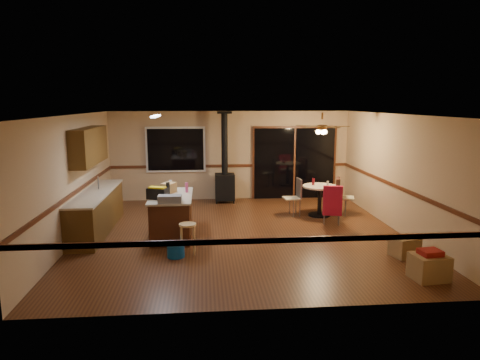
{
  "coord_description": "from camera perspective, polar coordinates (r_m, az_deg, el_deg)",
  "views": [
    {
      "loc": [
        -0.81,
        -9.0,
        2.86
      ],
      "look_at": [
        0.0,
        0.3,
        1.15
      ],
      "focal_mm": 32.0,
      "sensor_mm": 36.0,
      "label": 1
    }
  ],
  "objects": [
    {
      "name": "toolbox_black",
      "position": [
        8.91,
        -10.96,
        -1.78
      ],
      "size": [
        0.45,
        0.34,
        0.22
      ],
      "primitive_type": "cube",
      "rotation": [
        0.0,
        0.0,
        -0.34
      ],
      "color": "black",
      "rests_on": "kitchen_island"
    },
    {
      "name": "wood_stove",
      "position": [
        12.25,
        -2.04,
        0.35
      ],
      "size": [
        0.55,
        0.5,
        2.52
      ],
      "color": "black",
      "rests_on": "ground"
    },
    {
      "name": "bottle_white",
      "position": [
        9.91,
        -9.24,
        -0.59
      ],
      "size": [
        0.08,
        0.08,
        0.2
      ],
      "primitive_type": "cylinder",
      "rotation": [
        0.0,
        0.0,
        -0.25
      ],
      "color": "white",
      "rests_on": "kitchen_island"
    },
    {
      "name": "floor",
      "position": [
        9.48,
        0.16,
        -7.18
      ],
      "size": [
        7.0,
        7.0,
        0.0
      ],
      "primitive_type": "plane",
      "color": "#4D2915",
      "rests_on": "ground"
    },
    {
      "name": "box_on_island",
      "position": [
        9.48,
        -9.48,
        -1.03
      ],
      "size": [
        0.35,
        0.39,
        0.22
      ],
      "primitive_type": "cube",
      "rotation": [
        0.0,
        0.0,
        -0.41
      ],
      "color": "olive",
      "rests_on": "kitchen_island"
    },
    {
      "name": "kitchen_island",
      "position": [
        9.34,
        -9.07,
        -4.68
      ],
      "size": [
        0.88,
        1.68,
        0.9
      ],
      "color": "#462111",
      "rests_on": "ground"
    },
    {
      "name": "box_under_window",
      "position": [
        12.14,
        -9.41,
        -2.53
      ],
      "size": [
        0.45,
        0.36,
        0.36
      ],
      "primitive_type": "cube",
      "rotation": [
        0.0,
        0.0,
        0.01
      ],
      "color": "olive",
      "rests_on": "floor"
    },
    {
      "name": "bottle_dark",
      "position": [
        9.19,
        -9.58,
        -1.18
      ],
      "size": [
        0.1,
        0.1,
        0.28
      ],
      "primitive_type": "cylinder",
      "rotation": [
        0.0,
        0.0,
        0.3
      ],
      "color": "black",
      "rests_on": "kitchen_island"
    },
    {
      "name": "sliding_door",
      "position": [
        12.87,
        7.24,
        2.2
      ],
      "size": [
        2.52,
        0.1,
        2.1
      ],
      "primitive_type": "cube",
      "color": "black",
      "rests_on": "ground"
    },
    {
      "name": "glass_cream",
      "position": [
        10.95,
        11.62,
        -0.46
      ],
      "size": [
        0.07,
        0.07,
        0.12
      ],
      "primitive_type": "cylinder",
      "rotation": [
        0.0,
        0.0,
        0.42
      ],
      "color": "beige",
      "rests_on": "dining_table"
    },
    {
      "name": "window",
      "position": [
        12.55,
        -8.57,
        4.04
      ],
      "size": [
        1.72,
        0.1,
        1.32
      ],
      "primitive_type": "cube",
      "color": "black",
      "rests_on": "ground"
    },
    {
      "name": "toolbox_grey",
      "position": [
        8.56,
        -9.33,
        -2.5
      ],
      "size": [
        0.46,
        0.26,
        0.14
      ],
      "primitive_type": "cube",
      "rotation": [
        0.0,
        0.0,
        -0.01
      ],
      "color": "slate",
      "rests_on": "kitchen_island"
    },
    {
      "name": "chair_rail",
      "position": [
        9.23,
        0.16,
        -1.25
      ],
      "size": [
        7.0,
        7.0,
        0.08
      ],
      "primitive_type": null,
      "color": "#4D2513",
      "rests_on": "ground"
    },
    {
      "name": "fluorescent_strip",
      "position": [
        9.36,
        -11.17,
        8.35
      ],
      "size": [
        0.1,
        1.2,
        0.04
      ],
      "primitive_type": "cube",
      "color": "white",
      "rests_on": "ceiling"
    },
    {
      "name": "upper_cabinets",
      "position": [
        10.07,
        -19.47,
        4.32
      ],
      "size": [
        0.35,
        2.0,
        0.8
      ],
      "primitive_type": "cube",
      "color": "#513514",
      "rests_on": "ground"
    },
    {
      "name": "blue_bucket",
      "position": [
        8.17,
        -8.56,
        -9.19
      ],
      "size": [
        0.43,
        0.43,
        0.27
      ],
      "primitive_type": "cylinder",
      "rotation": [
        0.0,
        0.0,
        0.39
      ],
      "color": "#0C50AE",
      "rests_on": "floor"
    },
    {
      "name": "dining_table",
      "position": [
        11.01,
        10.59,
        -2.02
      ],
      "size": [
        0.88,
        0.88,
        0.78
      ],
      "color": "black",
      "rests_on": "ground"
    },
    {
      "name": "wall_right",
      "position": [
        10.1,
        20.36,
        0.84
      ],
      "size": [
        0.0,
        7.0,
        7.0
      ],
      "primitive_type": "plane",
      "rotation": [
        1.57,
        0.0,
        -1.57
      ],
      "color": "tan",
      "rests_on": "ground"
    },
    {
      "name": "wall_front",
      "position": [
        5.77,
        3.28,
        -5.29
      ],
      "size": [
        7.0,
        0.0,
        7.0
      ],
      "primitive_type": "plane",
      "rotation": [
        -1.57,
        0.0,
        0.0
      ],
      "color": "tan",
      "rests_on": "ground"
    },
    {
      "name": "lower_cabinets",
      "position": [
        10.09,
        -18.56,
        -4.1
      ],
      "size": [
        0.6,
        3.0,
        0.86
      ],
      "primitive_type": "cube",
      "color": "#513514",
      "rests_on": "ground"
    },
    {
      "name": "ceiling_fan",
      "position": [
        10.78,
        10.88,
        6.75
      ],
      "size": [
        0.24,
        0.24,
        0.55
      ],
      "color": "brown",
      "rests_on": "ceiling"
    },
    {
      "name": "toolbox_yellow_lid",
      "position": [
        8.88,
        -10.99,
        -1.0
      ],
      "size": [
        0.37,
        0.28,
        0.03
      ],
      "primitive_type": "cube",
      "rotation": [
        0.0,
        0.0,
        -0.34
      ],
      "color": "gold",
      "rests_on": "toolbox_black"
    },
    {
      "name": "box_small_red",
      "position": [
        7.67,
        24.04,
        -8.81
      ],
      "size": [
        0.36,
        0.31,
        0.09
      ],
      "primitive_type": "cube",
      "rotation": [
        0.0,
        0.0,
        0.11
      ],
      "color": "maroon",
      "rests_on": "box_corner_a"
    },
    {
      "name": "chair_near",
      "position": [
        10.19,
        12.23,
        -2.69
      ],
      "size": [
        0.51,
        0.54,
        0.7
      ],
      "color": "#C2B990",
      "rests_on": "ground"
    },
    {
      "name": "wall_left",
      "position": [
        9.52,
        -21.31,
        0.24
      ],
      "size": [
        0.0,
        7.0,
        7.0
      ],
      "primitive_type": "plane",
      "rotation": [
        1.57,
        0.0,
        1.57
      ],
      "color": "tan",
      "rests_on": "ground"
    },
    {
      "name": "glass_red",
      "position": [
        11.0,
        9.75,
        -0.21
      ],
      "size": [
        0.07,
        0.07,
        0.18
      ],
      "primitive_type": "cylinder",
      "rotation": [
        0.0,
        0.0,
        -0.04
      ],
      "color": "#590C14",
      "rests_on": "dining_table"
    },
    {
      "name": "bottle_pink",
      "position": [
        9.45,
        -7.13,
        -1.01
      ],
      "size": [
        0.08,
        0.08,
        0.22
      ],
      "primitive_type": "cylinder",
      "rotation": [
        0.0,
        0.0,
        -0.12
      ],
      "color": "#D84C8C",
      "rests_on": "kitchen_island"
    },
    {
      "name": "chair_left",
      "position": [
        10.96,
        7.44,
        -1.67
      ],
      "size": [
        0.44,
        0.44,
        0.51
      ],
      "color": "#C2B990",
      "rests_on": "ground"
    },
    {
      "name": "chair_right",
      "position": [
        11.24,
        13.04,
        -1.51
      ],
      "size": [
        0.57,
        0.54,
        0.7
      ],
      "color": "#C2B990",
      "rests_on": "ground"
    },
    {
      "name": "box_corner_a",
      "position": [
        7.75,
        23.9,
        -10.57
      ],
      "size": [
        0.59,
        0.52,
        0.41
      ],
      "primitive_type": "cube",
      "rotation": [
        0.0,
        0.0,
        0.11
      ],
      "color": "olive",
      "rests_on": "floor"
    },
    {
      "name": "ceiling",
      "position": [
        9.04,
        0.17,
        8.73
      ],
      "size": [
        7.0,
        7.0,
        0.0
      ],
      "primitive_type": "plane",
      "rotation": [
        3.14,
        0.0,
        0.0
      ],
      "color": "silver",
      "rests_on": "ground"
    },
    {
      "name": "box_corner_b",
      "position": [
        8.68,
        21.09,
        -8.28
      ],
      "size": [
        0.55,
        0.5,
        0.37
      ],
      "primitive_type": "cube",
      "rotation": [
        0.0,
        0.0,
        0.27
      ],
      "color": "olive",
      "rests_on": "floor"
    },
    {
      "name": "wall_back",
      "position": [
        12.62,
        -1.26,
        3.27
      ],
      "size": [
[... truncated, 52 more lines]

